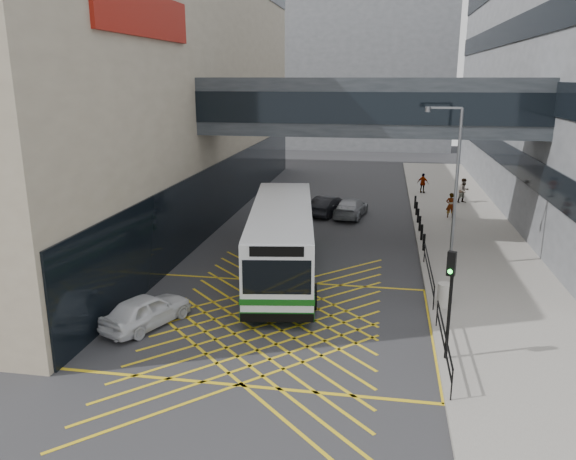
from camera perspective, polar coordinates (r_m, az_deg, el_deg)
The scene contains 18 objects.
ground at distance 21.55m, azimuth -1.83°, elevation -9.47°, with size 120.00×120.00×0.00m, color #333335.
building_whsmith at distance 41.48m, azimuth -22.81°, elevation 12.70°, with size 24.17×42.00×16.00m.
building_far at distance 79.39m, azimuth 5.65°, elevation 15.17°, with size 28.00×16.00×18.00m, color slate.
skybridge at distance 31.22m, azimuth 8.13°, elevation 12.33°, with size 20.00×4.10×3.00m.
pavement at distance 35.66m, azimuth 17.52°, elevation 0.03°, with size 6.00×54.00×0.16m, color gray.
box_junction at distance 21.55m, azimuth -1.83°, elevation -9.46°, with size 12.00×9.00×0.01m.
bus at distance 25.97m, azimuth -0.62°, elevation -0.88°, with size 4.51×12.22×3.35m.
car_white at distance 21.75m, azimuth -14.18°, elevation -7.89°, with size 1.63×3.98×1.27m, color white.
car_dark at distance 38.07m, azimuth 4.10°, elevation 2.53°, with size 1.63×4.16×1.30m, color black.
car_silver at distance 37.60m, azimuth 6.40°, elevation 2.33°, with size 1.81×4.28×1.33m, color gray.
traffic_light at distance 18.41m, azimuth 16.15°, elevation -5.88°, with size 0.30×0.44×3.69m.
street_lamp at distance 27.36m, azimuth 16.41°, elevation 5.08°, with size 1.72×0.27×7.56m.
litter_bin at distance 23.32m, azimuth 15.59°, elevation -6.37°, with size 0.55×0.55×0.96m, color #ADA89E.
kerb_railings at distance 22.57m, azimuth 14.68°, elevation -6.39°, with size 0.05×12.54×1.00m.
bollards at distance 35.25m, azimuth 13.16°, elevation 1.06°, with size 0.14×10.14×0.90m.
pedestrian_a at distance 37.96m, azimuth 16.19°, elevation 2.42°, with size 0.65×0.46×1.63m, color gray.
pedestrian_b at distance 42.81m, azimuth 17.43°, elevation 3.83°, with size 0.87×0.51×1.78m, color gray.
pedestrian_c at distance 45.67m, azimuth 13.55°, elevation 4.64°, with size 0.92×0.44×1.55m, color gray.
Camera 1 is at (3.99, -19.16, 9.01)m, focal length 35.00 mm.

